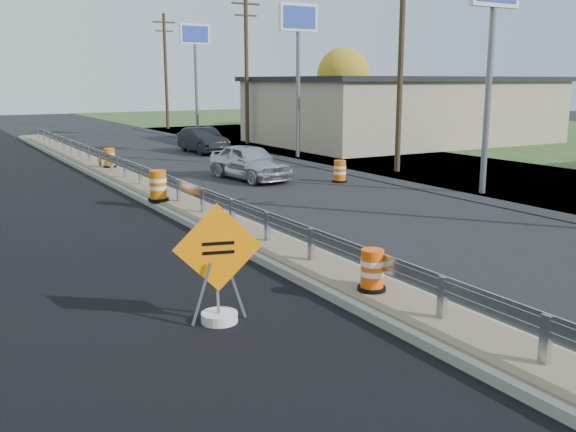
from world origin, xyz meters
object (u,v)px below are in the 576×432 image
car_dark_mid (203,140)px  barrel_median_near (372,271)px  barrel_median_mid (158,186)px  barrel_median_far (110,158)px  barrel_shoulder_near (340,172)px  car_silver (249,162)px  caution_sign (219,293)px

car_dark_mid → barrel_median_near: bearing=-106.9°
barrel_median_mid → barrel_median_far: bearing=84.8°
barrel_median_mid → barrel_shoulder_near: 8.25m
barrel_median_near → barrel_shoulder_near: (7.70, 12.15, -0.18)m
barrel_median_mid → car_silver: 6.57m
barrel_median_far → car_silver: bearing=-48.5°
barrel_median_mid → barrel_median_far: 8.98m
barrel_median_far → car_dark_mid: 8.56m
caution_sign → car_dark_mid: 26.42m
barrel_median_far → car_dark_mid: size_ratio=0.20×
barrel_median_far → car_dark_mid: bearing=38.2°
barrel_shoulder_near → car_dark_mid: size_ratio=0.21×
barrel_median_near → barrel_median_mid: size_ratio=0.79×
caution_sign → car_dark_mid: caution_sign is taller
barrel_median_mid → car_dark_mid: bearing=62.1°
car_silver → car_dark_mid: size_ratio=1.00×
caution_sign → barrel_median_near: caution_sign is taller
barrel_median_mid → car_silver: (5.27, 3.92, 0.03)m
barrel_median_near → barrel_median_far: size_ratio=0.91×
barrel_median_mid → barrel_shoulder_near: (8.12, 1.47, -0.28)m
caution_sign → barrel_median_mid: bearing=92.6°
car_silver → barrel_shoulder_near: bearing=-46.7°
car_silver → car_dark_mid: bearing=71.5°
barrel_median_far → car_silver: 6.72m
car_dark_mid → car_silver: bearing=-103.4°
barrel_median_near → car_dark_mid: (7.13, 24.92, 0.11)m
caution_sign → car_silver: caution_sign is taller
barrel_median_near → car_silver: 15.38m
barrel_median_far → car_silver: car_silver is taller
barrel_median_mid → barrel_shoulder_near: size_ratio=1.11×
barrel_median_far → car_dark_mid: car_dark_mid is taller
barrel_median_near → car_dark_mid: size_ratio=0.18×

